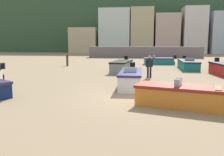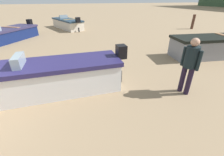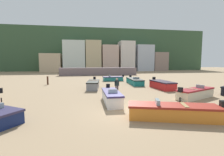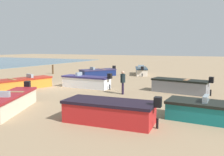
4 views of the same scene
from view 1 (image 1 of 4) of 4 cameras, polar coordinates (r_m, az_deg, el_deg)
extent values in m
plane|color=#967C5C|center=(11.52, 7.56, -4.36)|extent=(160.00, 160.00, 0.00)
cube|color=#375437|center=(77.42, 6.90, 12.36)|extent=(90.00, 32.00, 15.82)
cube|color=slate|center=(41.27, 7.84, 6.11)|extent=(18.81, 2.40, 1.84)
cube|color=#D1B690|center=(59.56, -6.61, 8.84)|extent=(6.50, 5.54, 6.03)
cube|color=silver|center=(58.45, 0.72, 11.04)|extent=(7.19, 5.69, 10.38)
cube|color=#CAB78A|center=(58.22, 7.16, 11.05)|extent=(5.19, 5.85, 10.52)
cube|color=#CDAD9C|center=(58.56, 12.89, 10.19)|extent=(5.53, 5.93, 9.08)
cube|color=silver|center=(59.81, 18.78, 10.62)|extent=(5.10, 6.47, 10.55)
cube|color=silver|center=(61.54, 24.82, 9.66)|extent=(6.13, 6.62, 9.35)
cube|color=black|center=(22.38, 23.71, 3.98)|extent=(0.34, 0.30, 0.40)
cylinder|color=black|center=(22.45, 23.58, 1.78)|extent=(0.11, 0.11, 0.42)
cube|color=gray|center=(20.96, 2.31, 2.63)|extent=(1.75, 3.94, 0.84)
cube|color=black|center=(20.92, 2.32, 3.94)|extent=(1.84, 4.05, 0.12)
cube|color=black|center=(22.94, 3.41, 4.78)|extent=(0.35, 0.32, 0.40)
cylinder|color=black|center=(23.01, 3.39, 2.62)|extent=(0.11, 0.11, 0.42)
cube|color=#926946|center=(21.38, 2.58, 4.17)|extent=(1.08, 0.38, 0.08)
cube|color=white|center=(13.81, 4.52, -0.47)|extent=(1.19, 3.93, 0.81)
cube|color=navy|center=(13.74, 4.54, 1.45)|extent=(1.27, 4.03, 0.12)
cube|color=black|center=(15.85, 4.92, 3.03)|extent=(0.32, 0.28, 0.40)
cylinder|color=black|center=(15.95, 4.88, -0.01)|extent=(0.10, 0.10, 0.41)
cube|color=#8C9EA8|center=(13.04, 4.40, 1.96)|extent=(0.69, 0.21, 0.28)
cube|color=#1F7679|center=(28.58, 11.04, 3.84)|extent=(3.40, 1.46, 0.65)
cube|color=#2E2653|center=(28.55, 11.06, 4.62)|extent=(3.50, 1.55, 0.12)
cube|color=black|center=(28.84, 14.72, 4.89)|extent=(0.30, 0.34, 0.40)
cylinder|color=black|center=(28.90, 14.66, 3.45)|extent=(0.11, 0.11, 0.33)
cube|color=#8C9EA8|center=(28.47, 9.91, 5.04)|extent=(0.24, 0.78, 0.28)
cube|color=orange|center=(9.94, 20.27, -4.76)|extent=(5.08, 2.66, 0.72)
cube|color=maroon|center=(9.85, 20.40, -2.38)|extent=(5.20, 2.76, 0.12)
cube|color=#8C9EA8|center=(9.90, 15.48, -0.93)|extent=(0.41, 0.79, 0.28)
cube|color=olive|center=(9.83, 23.99, -2.31)|extent=(0.55, 1.10, 0.08)
cube|color=black|center=(18.06, -24.56, 2.62)|extent=(0.38, 0.40, 0.40)
cylinder|color=black|center=(18.14, -24.42, 0.20)|extent=(0.13, 0.13, 0.35)
cube|color=#157374|center=(24.37, 17.62, 2.92)|extent=(1.65, 4.97, 0.72)
cube|color=black|center=(24.34, 17.67, 3.90)|extent=(1.73, 5.07, 0.12)
cube|color=black|center=(26.93, 16.87, 4.72)|extent=(0.33, 0.29, 0.40)
cylinder|color=black|center=(26.99, 16.80, 3.07)|extent=(0.10, 0.10, 0.36)
cube|color=#8C9EA8|center=(23.48, 17.99, 4.22)|extent=(0.87, 0.24, 0.28)
cylinder|color=#4B2F22|center=(26.62, -10.60, 4.14)|extent=(0.24, 0.24, 1.22)
cylinder|color=black|center=(17.45, 8.53, 1.34)|extent=(0.18, 0.18, 0.82)
cylinder|color=black|center=(17.52, 9.15, 1.35)|extent=(0.18, 0.18, 0.82)
cylinder|color=black|center=(17.42, 8.90, 3.63)|extent=(0.43, 0.43, 0.58)
cylinder|color=black|center=(17.34, 8.21, 3.50)|extent=(0.11, 0.11, 0.54)
cylinder|color=black|center=(17.49, 9.57, 3.51)|extent=(0.11, 0.11, 0.54)
sphere|color=tan|center=(17.39, 8.93, 4.95)|extent=(0.28, 0.28, 0.22)
camera|label=2|loc=(14.66, 21.66, 7.76)|focal=24.46mm
camera|label=3|loc=(2.89, -61.60, 18.71)|focal=25.84mm
camera|label=4|loc=(28.31, 40.29, 7.77)|focal=37.94mm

